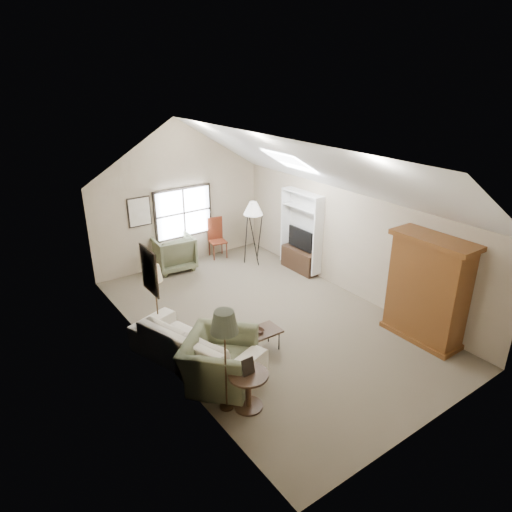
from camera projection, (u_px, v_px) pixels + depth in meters
room_shell at (268, 177)px, 8.84m from camera, size 5.01×8.01×4.00m
window at (184, 213)px, 12.54m from camera, size 1.72×0.08×1.42m
skylight at (290, 161)px, 10.20m from camera, size 0.80×1.20×0.52m
wall_art at (144, 239)px, 9.85m from camera, size 1.97×3.71×0.88m
armoire at (428, 290)px, 9.03m from camera, size 0.60×1.50×2.20m
tv_alcove at (301, 230)px, 12.09m from camera, size 0.32×1.30×2.10m
media_console at (299, 260)px, 12.41m from camera, size 0.34×1.18×0.60m
tv_panel at (300, 239)px, 12.17m from camera, size 0.05×0.90×0.55m
sofa at (195, 344)px, 8.53m from camera, size 1.80×2.83×0.77m
armchair_near at (219, 360)px, 8.00m from camera, size 1.75×1.74×0.86m
armchair_far at (173, 252)px, 12.44m from camera, size 1.13×1.15×0.96m
coffee_table at (259, 342)px, 8.89m from camera, size 0.88×0.49×0.45m
bowl at (259, 331)px, 8.79m from camera, size 0.21×0.21×0.05m
side_table at (248, 390)px, 7.40m from camera, size 0.83×0.83×0.66m
side_chair at (218, 238)px, 13.16m from camera, size 0.53×0.53×1.16m
tripod_lamp at (253, 232)px, 12.64m from camera, size 0.62×0.62×1.84m
dark_lamp at (225, 361)px, 7.17m from camera, size 0.56×0.56×1.84m
tan_lamp at (157, 301)px, 9.15m from camera, size 0.42×0.42×1.65m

